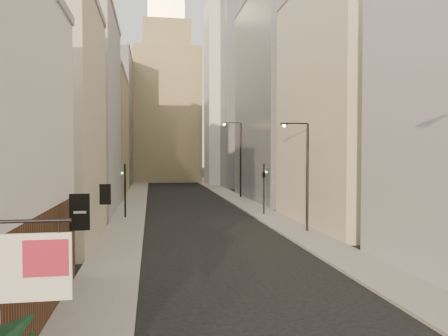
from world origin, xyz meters
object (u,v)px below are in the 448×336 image
clock_tower (167,100)px  streetlamp_mid (305,170)px  traffic_light_left (125,179)px  white_tower (227,87)px  traffic_light_right (264,177)px  streetlamp_far (239,155)px

clock_tower → streetlamp_mid: size_ratio=5.42×
streetlamp_mid → traffic_light_left: streetlamp_mid is taller
white_tower → traffic_light_right: white_tower is taller
streetlamp_far → traffic_light_right: 16.69m
streetlamp_far → traffic_light_right: size_ratio=2.03×
white_tower → traffic_light_left: bearing=-112.0°
traffic_light_left → streetlamp_far: bearing=-135.3°
traffic_light_right → clock_tower: bearing=-58.8°
traffic_light_right → traffic_light_left: bearing=23.4°
clock_tower → traffic_light_left: size_ratio=8.98×
traffic_light_left → streetlamp_mid: bearing=140.3°
white_tower → streetlamp_mid: bearing=-93.4°
white_tower → traffic_light_left: size_ratio=8.30×
streetlamp_mid → traffic_light_left: bearing=147.7°
traffic_light_left → traffic_light_right: bearing=174.5°
streetlamp_far → traffic_light_left: streetlamp_far is taller
streetlamp_mid → traffic_light_right: (-0.69, 9.39, -0.99)m
white_tower → streetlamp_far: (-2.86, -25.20, -12.80)m
white_tower → streetlamp_mid: white_tower is taller
streetlamp_far → traffic_light_left: (-13.92, -16.46, -2.19)m
clock_tower → white_tower: bearing=-51.8°
streetlamp_mid → traffic_light_right: streetlamp_mid is taller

